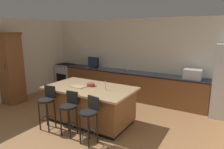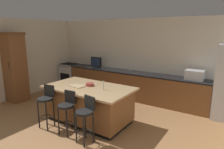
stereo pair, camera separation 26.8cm
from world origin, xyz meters
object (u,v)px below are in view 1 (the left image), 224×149
(cabinet_tower, at_px, (11,67))
(kitchen_island, at_px, (90,104))
(range_oven, at_px, (66,75))
(fruit_bowl, at_px, (91,85))
(bar_stool_right, at_px, (90,116))
(cutting_board, at_px, (78,86))
(tv_monitor, at_px, (93,63))
(bar_stool_left, at_px, (47,104))
(microwave, at_px, (193,74))
(bar_stool_center, at_px, (69,110))

(cabinet_tower, bearing_deg, kitchen_island, 2.74)
(range_oven, relative_size, fruit_bowl, 4.67)
(range_oven, distance_m, bar_stool_right, 4.48)
(range_oven, bearing_deg, cutting_board, -41.46)
(cabinet_tower, xyz_separation_m, tv_monitor, (1.56, 2.22, -0.05))
(fruit_bowl, bearing_deg, bar_stool_right, -55.12)
(cabinet_tower, height_order, bar_stool_left, cabinet_tower)
(bar_stool_right, bearing_deg, range_oven, 148.46)
(cabinet_tower, xyz_separation_m, cutting_board, (2.68, 0.02, -0.24))
(cabinet_tower, relative_size, microwave, 4.61)
(range_oven, distance_m, bar_stool_left, 3.63)
(bar_stool_center, xyz_separation_m, bar_stool_right, (0.59, -0.06, 0.01))
(bar_stool_right, height_order, cutting_board, bar_stool_right)
(microwave, bearing_deg, range_oven, -179.99)
(bar_stool_left, bearing_deg, fruit_bowl, 47.22)
(tv_monitor, xyz_separation_m, cutting_board, (1.12, -2.20, -0.19))
(tv_monitor, relative_size, bar_stool_left, 0.45)
(range_oven, height_order, fruit_bowl, fruit_bowl)
(cabinet_tower, relative_size, cutting_board, 6.04)
(kitchen_island, bearing_deg, bar_stool_right, -53.97)
(cabinet_tower, height_order, tv_monitor, cabinet_tower)
(range_oven, height_order, microwave, microwave)
(range_oven, distance_m, cabinet_tower, 2.37)
(fruit_bowl, distance_m, cutting_board, 0.31)
(cabinet_tower, xyz_separation_m, microwave, (4.98, 2.27, -0.10))
(tv_monitor, height_order, bar_stool_center, tv_monitor)
(tv_monitor, height_order, fruit_bowl, tv_monitor)
(microwave, xyz_separation_m, fruit_bowl, (-2.07, -2.03, -0.11))
(range_oven, distance_m, bar_stool_center, 4.02)
(microwave, relative_size, cutting_board, 1.31)
(range_oven, distance_m, microwave, 4.88)
(range_oven, xyz_separation_m, cutting_board, (2.55, -2.25, 0.45))
(range_oven, height_order, cabinet_tower, cabinet_tower)
(microwave, bearing_deg, bar_stool_right, -116.34)
(cabinet_tower, relative_size, bar_stool_right, 2.28)
(microwave, relative_size, bar_stool_left, 0.48)
(bar_stool_center, distance_m, fruit_bowl, 0.91)
(kitchen_island, bearing_deg, bar_stool_center, -90.19)
(kitchen_island, height_order, bar_stool_right, bar_stool_right)
(cabinet_tower, height_order, cutting_board, cabinet_tower)
(range_oven, distance_m, fruit_bowl, 3.47)
(tv_monitor, distance_m, fruit_bowl, 2.40)
(fruit_bowl, bearing_deg, bar_stool_left, -124.42)
(bar_stool_right, bearing_deg, bar_stool_left, -171.60)
(kitchen_island, bearing_deg, tv_monitor, 123.73)
(fruit_bowl, bearing_deg, tv_monitor, 124.16)
(bar_stool_right, distance_m, fruit_bowl, 1.15)
(fruit_bowl, bearing_deg, kitchen_island, -66.53)
(microwave, bearing_deg, cabinet_tower, -155.52)
(microwave, xyz_separation_m, bar_stool_center, (-2.04, -2.87, -0.47))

